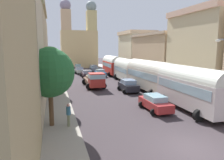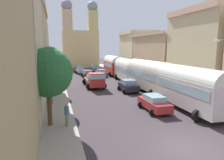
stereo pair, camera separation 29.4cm
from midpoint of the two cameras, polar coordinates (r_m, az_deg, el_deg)
ground_plane at (r=38.40m, az=-3.55°, el=-0.09°), size 154.00×154.00×0.00m
sidewalk_left at (r=37.65m, az=-14.43°, el=-0.42°), size 2.50×70.00×0.14m
sidewalk_right at (r=40.44m, az=6.57°, el=0.42°), size 2.50×70.00×0.14m
building_left_1 at (r=19.51m, az=-24.60°, el=6.75°), size 4.86×10.44×10.92m
building_left_2 at (r=32.41m, az=-21.32°, el=7.90°), size 5.41×14.82×11.43m
building_left_3 at (r=44.82m, az=-19.17°, el=7.66°), size 4.25×9.62×10.82m
building_right_1 at (r=29.90m, az=24.17°, el=7.00°), size 6.14×9.97×10.69m
building_right_2 at (r=40.10m, az=12.48°, el=6.13°), size 5.38×13.65×8.35m
building_right_3 at (r=50.98m, az=6.93°, el=7.49°), size 6.57×9.22×9.57m
distant_church at (r=64.00m, az=-8.39°, el=9.32°), size 10.31×6.51×18.90m
parked_bus_0 at (r=20.94m, az=20.65°, el=-1.67°), size 3.29×8.87×4.17m
parked_bus_1 at (r=28.63m, az=10.16°, el=1.48°), size 3.42×10.01×4.20m
parked_bus_2 at (r=36.94m, az=4.22°, el=2.96°), size 3.46×8.50×3.95m
parked_bus_3 at (r=45.49m, az=0.48°, el=4.17°), size 3.45×8.70×4.10m
cargo_truck_0 at (r=31.32m, az=-4.40°, el=0.14°), size 3.02×7.44×2.35m
car_0 at (r=42.24m, az=-6.37°, el=1.70°), size 2.38×4.39×1.47m
car_1 at (r=49.03m, az=-8.36°, el=2.63°), size 2.45×4.06×1.45m
car_2 at (r=57.14m, az=-8.65°, el=3.50°), size 2.34×3.93×1.52m
car_3 at (r=20.42m, az=11.64°, el=-6.02°), size 2.23×4.23×1.49m
car_4 at (r=28.56m, az=4.68°, el=-1.51°), size 2.43×3.92×1.64m
car_5 at (r=43.25m, az=-2.78°, el=1.92°), size 2.35×3.77×1.47m
car_6 at (r=52.75m, az=-4.49°, el=3.19°), size 2.49×4.10×1.60m
pedestrian_0 at (r=30.79m, az=-13.36°, el=-0.61°), size 0.39×0.39×1.76m
pedestrian_1 at (r=36.77m, az=-13.85°, el=0.76°), size 0.49×0.49×1.67m
pedestrian_2 at (r=16.09m, az=-11.52°, el=-8.87°), size 0.35×0.35×1.86m
roadside_tree_0 at (r=15.99m, az=-16.28°, el=1.87°), size 3.59×3.59×5.89m
roadside_tree_1 at (r=22.04m, az=-16.04°, el=4.94°), size 2.81×2.81×6.00m
roadside_tree_2 at (r=28.26m, az=-15.81°, el=4.71°), size 2.84×2.84×5.51m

